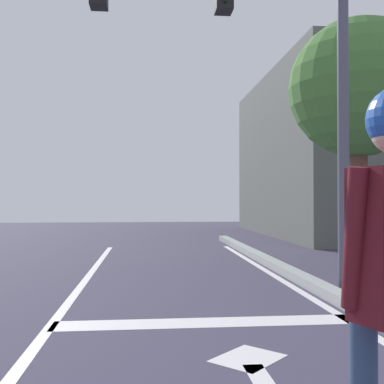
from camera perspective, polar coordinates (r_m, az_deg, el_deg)
name	(u,v)px	position (r m, az deg, el deg)	size (l,w,h in m)	color
stop_bar	(210,322)	(5.20, 2.16, -15.51)	(3.31, 0.40, 0.01)	silver
lane_arrow_head	(248,358)	(4.14, 6.81, -19.35)	(0.56, 0.44, 0.01)	silver
traffic_signal_mast	(242,40)	(6.99, 6.11, 17.86)	(5.27, 0.34, 4.87)	#535364
roadside_tree	(358,90)	(9.58, 19.52, 11.63)	(2.60, 2.60, 4.71)	brown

